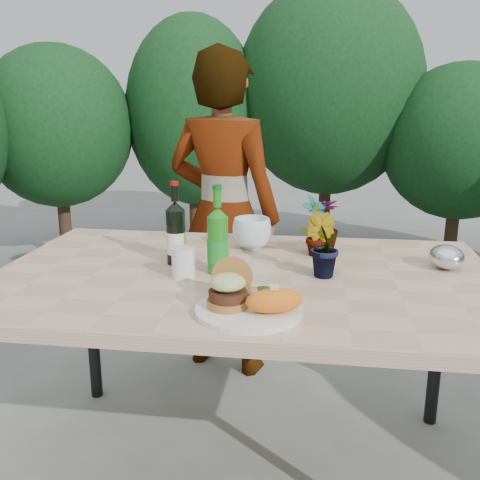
# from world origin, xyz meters

# --- Properties ---
(ground) EXTENTS (80.00, 80.00, 0.00)m
(ground) POSITION_xyz_m (0.00, 0.00, 0.00)
(ground) COLOR slate
(ground) RESTS_ON ground
(patio_table) EXTENTS (1.60, 1.00, 0.75)m
(patio_table) POSITION_xyz_m (0.00, 0.00, 0.69)
(patio_table) COLOR tan
(patio_table) RESTS_ON ground
(shrub_hedge) EXTENTS (6.98, 5.23, 2.26)m
(shrub_hedge) POSITION_xyz_m (0.30, 1.50, 1.16)
(shrub_hedge) COLOR #382316
(shrub_hedge) RESTS_ON ground
(dinner_plate) EXTENTS (0.28, 0.28, 0.01)m
(dinner_plate) POSITION_xyz_m (0.06, -0.33, 0.76)
(dinner_plate) COLOR white
(dinner_plate) RESTS_ON patio_table
(burger_stack) EXTENTS (0.11, 0.16, 0.11)m
(burger_stack) POSITION_xyz_m (0.00, -0.31, 0.81)
(burger_stack) COLOR #B7722D
(burger_stack) RESTS_ON dinner_plate
(sweet_potato) EXTENTS (0.17, 0.12, 0.06)m
(sweet_potato) POSITION_xyz_m (0.13, -0.35, 0.80)
(sweet_potato) COLOR orange
(sweet_potato) RESTS_ON dinner_plate
(grilled_veg) EXTENTS (0.08, 0.05, 0.03)m
(grilled_veg) POSITION_xyz_m (0.08, -0.23, 0.78)
(grilled_veg) COLOR olive
(grilled_veg) RESTS_ON dinner_plate
(wine_bottle) EXTENTS (0.07, 0.07, 0.28)m
(wine_bottle) POSITION_xyz_m (-0.24, 0.07, 0.85)
(wine_bottle) COLOR black
(wine_bottle) RESTS_ON patio_table
(sparkling_water) EXTENTS (0.07, 0.07, 0.28)m
(sparkling_water) POSITION_xyz_m (-0.08, -0.01, 0.85)
(sparkling_water) COLOR #1A7D16
(sparkling_water) RESTS_ON patio_table
(plastic_cup) EXTENTS (0.07, 0.07, 0.09)m
(plastic_cup) POSITION_xyz_m (-0.18, -0.07, 0.80)
(plastic_cup) COLOR white
(plastic_cup) RESTS_ON patio_table
(seedling_left) EXTENTS (0.13, 0.14, 0.22)m
(seedling_left) POSITION_xyz_m (0.22, 0.23, 0.86)
(seedling_left) COLOR #2B571E
(seedling_left) RESTS_ON patio_table
(seedling_mid) EXTENTS (0.14, 0.14, 0.20)m
(seedling_mid) POSITION_xyz_m (0.24, 0.01, 0.85)
(seedling_mid) COLOR #296121
(seedling_mid) RESTS_ON patio_table
(seedling_right) EXTENTS (0.15, 0.15, 0.19)m
(seedling_right) POSITION_xyz_m (0.25, 0.29, 0.85)
(seedling_right) COLOR #25521C
(seedling_right) RESTS_ON patio_table
(blue_bowl) EXTENTS (0.18, 0.18, 0.11)m
(blue_bowl) POSITION_xyz_m (-0.01, 0.30, 0.81)
(blue_bowl) COLOR white
(blue_bowl) RESTS_ON patio_table
(foil_packet_right) EXTENTS (0.13, 0.15, 0.08)m
(foil_packet_right) POSITION_xyz_m (0.65, 0.14, 0.79)
(foil_packet_right) COLOR silver
(foil_packet_right) RESTS_ON patio_table
(person) EXTENTS (0.63, 0.50, 1.51)m
(person) POSITION_xyz_m (-0.20, 0.80, 0.76)
(person) COLOR #99644C
(person) RESTS_ON ground
(terracotta_pot) EXTENTS (0.17, 0.17, 0.14)m
(terracotta_pot) POSITION_xyz_m (-1.43, 1.91, 0.07)
(terracotta_pot) COLOR #AA512B
(terracotta_pot) RESTS_ON ground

